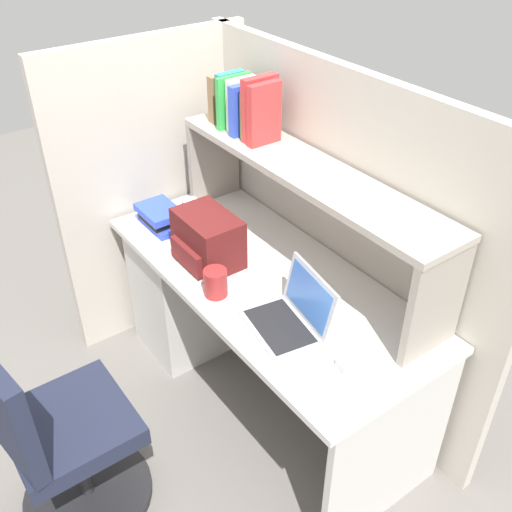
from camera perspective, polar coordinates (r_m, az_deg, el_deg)
ground_plane at (r=2.99m, az=0.80°, el=-13.14°), size 8.00×8.00×0.00m
desk at (r=2.95m, az=-3.68°, el=-3.26°), size 1.60×0.70×0.73m
cubicle_partition_rear at (r=2.67m, az=7.48°, el=1.79°), size 1.84×0.05×1.55m
cubicle_partition_left at (r=3.06m, az=-9.45°, el=6.23°), size 0.05×1.06×1.55m
overhead_hutch at (r=2.41m, az=4.84°, el=6.54°), size 1.44×0.28×0.45m
reference_books_on_shelf at (r=2.63m, az=-1.08°, el=14.37°), size 0.36×0.19×0.27m
laptop at (r=2.21m, az=3.49°, el=-5.81°), size 0.35×0.30×0.22m
backpack at (r=2.53m, az=-4.78°, el=1.61°), size 0.30×0.23×0.23m
computer_mouse at (r=2.11m, az=9.32°, el=-10.20°), size 0.08×0.12×0.03m
paper_cup at (r=2.90m, az=-6.38°, el=4.73°), size 0.08×0.08×0.08m
snack_canister at (r=2.36m, az=-3.95°, el=-2.60°), size 0.10×0.10×0.12m
desk_book_stack at (r=2.83m, az=-9.11°, el=3.80°), size 0.24×0.19×0.10m
office_chair at (r=2.41m, az=-18.51°, el=-16.89°), size 0.52×0.52×0.93m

